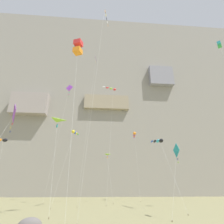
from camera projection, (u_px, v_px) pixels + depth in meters
The scene contains 15 objects.
cliff_face at pixel (105, 104), 85.52m from camera, with size 180.00×27.56×76.26m.
kite_banner_mid_left at pixel (103, 40), 25.28m from camera, with size 2.74×3.81×26.25m.
kite_delta_upper_mid at pixel (107, 158), 41.96m from camera, with size 1.87×4.35×9.38m.
kite_windsock_low_right at pixel (0, 140), 39.85m from camera, with size 6.52×4.74×12.71m.
kite_diamond_upper_left at pixel (69, 90), 49.41m from camera, with size 3.39×4.34×28.70m.
kite_delta_high_left at pixel (56, 127), 27.41m from camera, with size 2.57×5.94×11.50m.
kite_diamond_upper_right at pixel (13, 116), 18.30m from camera, with size 2.03×4.17×10.69m.
kite_diamond_far_right at pixel (176, 152), 21.58m from camera, with size 2.32×2.79×7.84m.
kite_box_low_left at pixel (78, 47), 26.60m from camera, with size 1.60×5.87×22.54m.
kite_windsock_far_left at pixel (134, 135), 48.04m from camera, with size 1.19×5.24×16.03m.
kite_diamond_mid_right at pixel (95, 66), 41.85m from camera, with size 2.30×3.17×31.02m.
kite_windsock_high_right at pixel (111, 89), 44.20m from camera, with size 3.44×4.52×25.12m.
kite_windsock_high_center at pixel (75, 133), 35.02m from camera, with size 2.89×5.82×12.92m.
kite_windsock_low_center at pixel (158, 141), 30.79m from camera, with size 1.11×9.15×10.67m.
kite_box_front_field at pixel (220, 45), 34.71m from camera, with size 2.68×1.53×28.25m.
Camera 1 is at (-3.39, -9.88, 2.99)m, focal length 30.00 mm.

